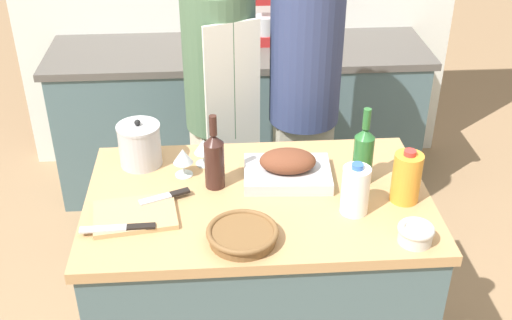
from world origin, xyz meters
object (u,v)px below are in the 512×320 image
Objects in this scene: condiment_bottle_short at (200,45)px; stand_mixer at (270,21)px; milk_jug at (355,190)px; wine_bottle_green at (363,154)px; wine_glass_right at (204,147)px; person_cook_aproned at (221,102)px; stock_pot at (140,145)px; wine_bottle_dark at (214,159)px; condiment_bottle_tall at (315,29)px; wine_glass_left at (183,157)px; juice_jug at (407,177)px; wicker_basket at (243,234)px; knife_chef at (120,228)px; knife_paring at (166,196)px; roasting_pan at (287,169)px; person_cook_guest at (304,94)px; cutting_board at (135,215)px; mixing_bowl at (416,233)px.

stand_mixer is at bearing 26.80° from condiment_bottle_short.
milk_jug is 1.63m from condiment_bottle_short.
wine_bottle_green is 2.77× the size of wine_glass_right.
wine_bottle_green is 0.19× the size of person_cook_aproned.
stock_pot is 1.14× the size of condiment_bottle_short.
wine_bottle_dark reaches higher than condiment_bottle_tall.
wine_glass_left is (-0.12, 0.08, -0.03)m from wine_bottle_dark.
juice_jug is at bearing -78.71° from stand_mixer.
wicker_basket is 1.26× the size of condiment_bottle_tall.
knife_chef is at bearing -129.57° from person_cook_aproned.
condiment_bottle_short is (0.11, 1.43, 0.02)m from knife_paring.
roasting_pan is at bearing -15.14° from stock_pot.
condiment_bottle_tall is at bearing 64.41° from knife_paring.
wicker_basket is at bearing -75.81° from wine_glass_right.
milk_jug is 0.90m from person_cook_guest.
wine_bottle_dark is 0.82m from person_cook_guest.
roasting_pan reaches higher than cutting_board.
person_cook_aproned is (0.08, 0.58, -0.09)m from wine_glass_right.
wicker_basket is 0.56m from mixing_bowl.
knife_paring is at bearing 160.46° from mixing_bowl.
milk_jug is at bearing 19.37° from wicker_basket.
wine_bottle_green is 1.04× the size of wine_bottle_dark.
stand_mixer is at bearing 74.88° from wine_glass_right.
stock_pot is (-0.01, 0.35, 0.08)m from cutting_board.
knife_chef is 1.47× the size of condiment_bottle_short.
wine_glass_left is (-0.60, 0.28, -0.01)m from milk_jug.
person_cook_aproned is 0.95× the size of person_cook_guest.
condiment_bottle_short is at bearing 85.63° from knife_paring.
person_cook_aproned reaches higher than knife_paring.
cutting_board is at bearing -147.41° from wine_bottle_dark.
person_cook_aproned is (-0.56, -0.78, -0.07)m from condiment_bottle_tall.
roasting_pan is 1.36m from condiment_bottle_short.
knife_paring is 1.78m from condiment_bottle_tall.
juice_jug is at bearing 83.23° from mixing_bowl.
juice_jug reaches higher than knife_paring.
wine_bottle_dark reaches higher than wine_glass_right.
condiment_bottle_short is 0.61m from person_cook_aproned.
person_cook_guest reaches higher than knife_paring.
wine_glass_left is at bearing -107.18° from stand_mixer.
condiment_bottle_tall is at bearing 65.03° from wine_glass_right.
condiment_bottle_tall is at bearing 92.64° from juice_jug.
condiment_bottle_short reaches higher than knife_paring.
mixing_bowl is (0.92, -0.20, 0.03)m from cutting_board.
wine_bottle_green is (0.83, -0.18, 0.03)m from stock_pot.
person_cook_aproned is at bearing 108.14° from roasting_pan.
wine_glass_left is at bearing 145.01° from wine_bottle_dark.
wine_bottle_green is at bearing 70.91° from milk_jug.
mixing_bowl is 1.86m from condiment_bottle_short.
knife_chef is 0.15× the size of person_cook_aproned.
knife_chef is (-0.59, -0.29, -0.03)m from roasting_pan.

